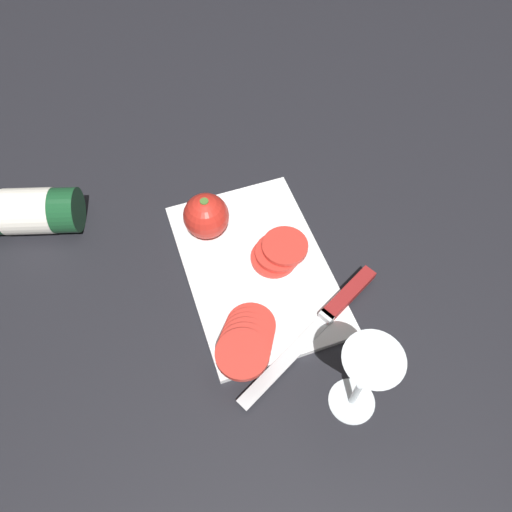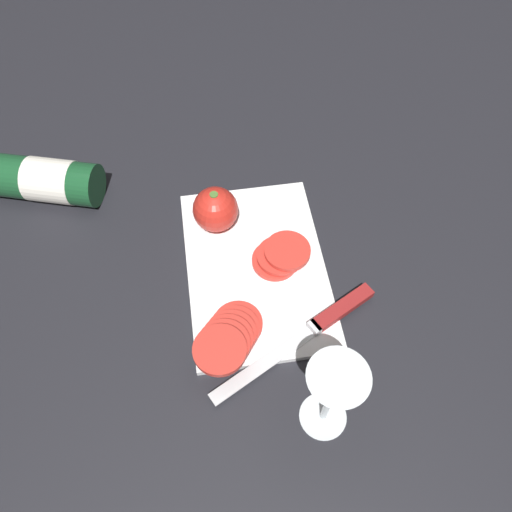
{
  "view_description": "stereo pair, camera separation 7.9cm",
  "coord_description": "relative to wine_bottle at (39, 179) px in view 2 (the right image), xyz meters",
  "views": [
    {
      "loc": [
        -0.35,
        0.17,
        0.71
      ],
      "look_at": [
        0.06,
        0.03,
        0.04
      ],
      "focal_mm": 35.0,
      "sensor_mm": 36.0,
      "label": 1
    },
    {
      "loc": [
        -0.37,
        0.1,
        0.71
      ],
      "look_at": [
        0.06,
        0.03,
        0.04
      ],
      "focal_mm": 35.0,
      "sensor_mm": 36.0,
      "label": 2
    }
  ],
  "objects": [
    {
      "name": "wine_glass",
      "position": [
        -0.47,
        -0.41,
        0.07
      ],
      "size": [
        0.08,
        0.08,
        0.16
      ],
      "color": "silver",
      "rests_on": "ground_plane"
    },
    {
      "name": "knife",
      "position": [
        -0.34,
        -0.45,
        -0.02
      ],
      "size": [
        0.16,
        0.28,
        0.01
      ],
      "rotation": [
        0.0,
        0.0,
        2.05
      ],
      "color": "silver",
      "rests_on": "cutting_board"
    },
    {
      "name": "tomato_slice_stack_near",
      "position": [
        -0.35,
        -0.3,
        -0.0
      ],
      "size": [
        0.13,
        0.11,
        0.05
      ],
      "color": "red",
      "rests_on": "cutting_board"
    },
    {
      "name": "cutting_board",
      "position": [
        -0.22,
        -0.36,
        -0.03
      ],
      "size": [
        0.33,
        0.23,
        0.01
      ],
      "color": "white",
      "rests_on": "ground_plane"
    },
    {
      "name": "ground_plane",
      "position": [
        -0.28,
        -0.39,
        -0.04
      ],
      "size": [
        3.0,
        3.0,
        0.0
      ],
      "primitive_type": "plane",
      "color": "black"
    },
    {
      "name": "tomato_slice_stack_far",
      "position": [
        -0.22,
        -0.4,
        -0.01
      ],
      "size": [
        0.08,
        0.1,
        0.03
      ],
      "color": "red",
      "rests_on": "cutting_board"
    },
    {
      "name": "whole_tomato",
      "position": [
        -0.12,
        -0.3,
        0.01
      ],
      "size": [
        0.08,
        0.08,
        0.08
      ],
      "color": "red",
      "rests_on": "cutting_board"
    },
    {
      "name": "wine_bottle",
      "position": [
        0.0,
        0.0,
        0.0
      ],
      "size": [
        0.15,
        0.33,
        0.08
      ],
      "color": "#194C28",
      "rests_on": "ground_plane"
    }
  ]
}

